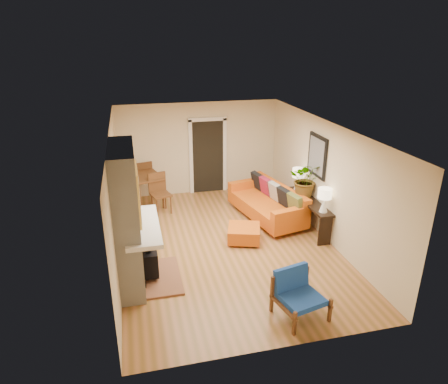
# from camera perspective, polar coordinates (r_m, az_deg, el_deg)

# --- Properties ---
(room_shell) EXTENTS (6.50, 6.50, 6.50)m
(room_shell) POSITION_cam_1_polar(r_m,az_deg,el_deg) (10.92, 0.10, 5.29)
(room_shell) COLOR #B47445
(room_shell) RESTS_ON ground
(fireplace) EXTENTS (1.09, 1.68, 2.60)m
(fireplace) POSITION_cam_1_polar(r_m,az_deg,el_deg) (7.23, -13.35, -4.10)
(fireplace) COLOR white
(fireplace) RESTS_ON ground
(sofa) EXTENTS (1.46, 2.46, 0.91)m
(sofa) POSITION_cam_1_polar(r_m,az_deg,el_deg) (10.02, 6.50, -1.51)
(sofa) COLOR silver
(sofa) RESTS_ON ground
(ottoman) EXTENTS (0.87, 0.87, 0.35)m
(ottoman) POSITION_cam_1_polar(r_m,az_deg,el_deg) (8.90, 2.86, -5.87)
(ottoman) COLOR silver
(ottoman) RESTS_ON ground
(blue_chair) EXTENTS (0.89, 0.87, 0.77)m
(blue_chair) POSITION_cam_1_polar(r_m,az_deg,el_deg) (6.78, 10.43, -13.77)
(blue_chair) COLOR brown
(blue_chair) RESTS_ON ground
(dining_table) EXTENTS (1.17, 1.95, 1.03)m
(dining_table) POSITION_cam_1_polar(r_m,az_deg,el_deg) (10.85, -10.85, 1.64)
(dining_table) COLOR brown
(dining_table) RESTS_ON ground
(console_table) EXTENTS (0.34, 1.85, 0.72)m
(console_table) POSITION_cam_1_polar(r_m,az_deg,el_deg) (9.53, 12.07, -1.94)
(console_table) COLOR black
(console_table) RESTS_ON ground
(lamp_near) EXTENTS (0.30, 0.30, 0.54)m
(lamp_near) POSITION_cam_1_polar(r_m,az_deg,el_deg) (8.79, 14.16, -0.74)
(lamp_near) COLOR white
(lamp_near) RESTS_ON console_table
(lamp_far) EXTENTS (0.30, 0.30, 0.54)m
(lamp_far) POSITION_cam_1_polar(r_m,az_deg,el_deg) (9.96, 10.55, 2.23)
(lamp_far) COLOR white
(lamp_far) RESTS_ON console_table
(houseplant) EXTENTS (0.96, 0.91, 0.85)m
(houseplant) POSITION_cam_1_polar(r_m,az_deg,el_deg) (9.52, 11.67, 1.79)
(houseplant) COLOR #1E5919
(houseplant) RESTS_ON console_table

